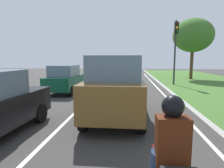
{
  "coord_description": "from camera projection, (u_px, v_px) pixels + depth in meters",
  "views": [
    {
      "loc": [
        1.5,
        1.94,
        2.18
      ],
      "look_at": [
        0.82,
        9.24,
        1.2
      ],
      "focal_mm": 30.31,
      "sensor_mm": 36.0,
      "label": 1
    }
  ],
  "objects": [
    {
      "name": "traffic_light_near_right",
      "position": [
        176.0,
        41.0,
        15.23
      ],
      "size": [
        0.32,
        0.5,
        5.25
      ],
      "color": "#2D2D2D",
      "rests_on": "ground"
    },
    {
      "name": "lane_line_right_edge",
      "position": [
        163.0,
        93.0,
        12.0
      ],
      "size": [
        0.12,
        32.0,
        0.01
      ],
      "primitive_type": "cube",
      "color": "silver",
      "rests_on": "ground"
    },
    {
      "name": "ground_plane",
      "position": [
        106.0,
        92.0,
        12.33
      ],
      "size": [
        60.0,
        60.0,
        0.0
      ],
      "primitive_type": "plane",
      "color": "#383533"
    },
    {
      "name": "tree_roadside_far",
      "position": [
        193.0,
        36.0,
        19.54
      ],
      "size": [
        4.06,
        4.06,
        6.32
      ],
      "color": "#4C331E",
      "rests_on": "ground"
    },
    {
      "name": "rider_person",
      "position": [
        172.0,
        138.0,
        2.37
      ],
      "size": [
        0.51,
        0.41,
        1.16
      ],
      "rotation": [
        0.0,
        0.0,
        0.02
      ],
      "color": "#4C1E0C",
      "rests_on": "ground"
    },
    {
      "name": "car_hatchback_far",
      "position": [
        65.0,
        79.0,
        12.18
      ],
      "size": [
        1.78,
        3.73,
        1.78
      ],
      "rotation": [
        0.0,
        0.0,
        -0.02
      ],
      "color": "#0C472D",
      "rests_on": "ground"
    },
    {
      "name": "car_suv_ahead",
      "position": [
        116.0,
        86.0,
        7.01
      ],
      "size": [
        1.98,
        4.51,
        2.28
      ],
      "rotation": [
        0.0,
        0.0,
        0.0
      ],
      "color": "brown",
      "rests_on": "ground"
    },
    {
      "name": "lane_line_center",
      "position": [
        96.0,
        92.0,
        12.4
      ],
      "size": [
        0.12,
        32.0,
        0.01
      ],
      "primitive_type": "cube",
      "color": "silver",
      "rests_on": "ground"
    },
    {
      "name": "curb_right",
      "position": [
        171.0,
        93.0,
        11.94
      ],
      "size": [
        0.24,
        48.0,
        0.12
      ],
      "primitive_type": "cube",
      "color": "#9E9B93",
      "rests_on": "ground"
    }
  ]
}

